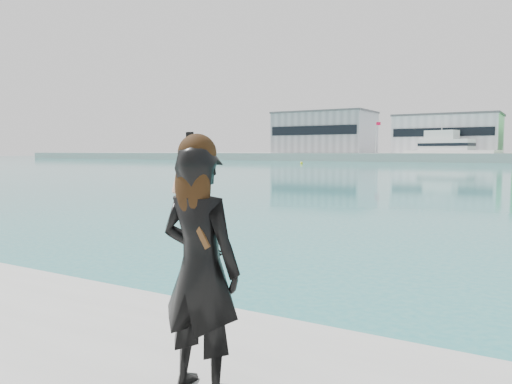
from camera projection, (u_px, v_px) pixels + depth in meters
warehouse_grey_left at (324, 132)px, 140.47m from camera, size 26.52×16.36×11.50m
warehouse_white at (448, 134)px, 123.58m from camera, size 24.48×15.35×9.50m
flagpole_left at (376, 135)px, 125.82m from camera, size 1.28×0.16×8.00m
motor_yacht at (448, 150)px, 113.11m from camera, size 21.02×9.77×9.47m
buoy_far at (302, 164)px, 96.45m from camera, size 0.50×0.50×0.50m
woman at (200, 261)px, 3.22m from camera, size 0.59×0.39×1.70m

